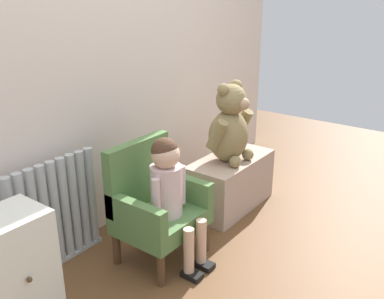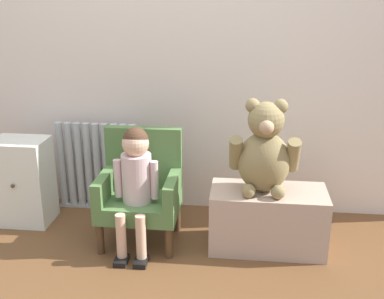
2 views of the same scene
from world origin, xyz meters
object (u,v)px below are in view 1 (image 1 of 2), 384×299
Objects in this scene: radiator at (56,214)px; small_dresser at (11,273)px; low_bench at (230,182)px; large_teddy_bear at (230,127)px; child_armchair at (155,204)px; child_figure at (170,185)px.

radiator reaches higher than small_dresser.
low_bench is 0.41m from large_teddy_bear.
large_teddy_bear is (1.49, -0.16, 0.31)m from small_dresser.
child_armchair reaches higher than small_dresser.
low_bench is at bearing -2.19° from child_armchair.
radiator is at bearing 127.86° from child_figure.
child_figure is 0.80m from low_bench.
radiator is 0.92× the size of low_bench.
low_bench is at bearing -5.97° from small_dresser.
child_figure is (0.38, -0.48, 0.17)m from radiator.
child_armchair is at bearing 177.33° from large_teddy_bear.
radiator is 1.19m from large_teddy_bear.
low_bench is (1.12, -0.40, -0.12)m from radiator.
large_teddy_bear is at bearing -2.67° from child_armchair.
small_dresser is at bearing 174.03° from low_bench.
small_dresser is at bearing 173.71° from large_teddy_bear.
child_armchair is 1.25× the size of large_teddy_bear.
child_armchair is 0.76m from large_teddy_bear.
child_figure is at bearing -52.14° from radiator.
large_teddy_bear reaches higher than radiator.
small_dresser is 0.77× the size of child_figure.
child_armchair is at bearing -9.50° from small_dresser.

